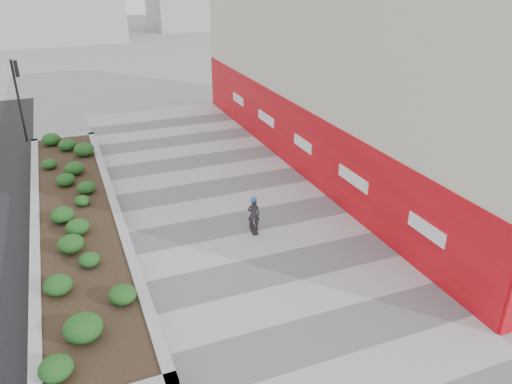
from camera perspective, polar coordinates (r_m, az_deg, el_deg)
ground at (r=14.26m, az=5.48°, el=-12.46°), size 160.00×160.00×0.00m
walkway at (r=16.48m, az=0.73°, el=-6.58°), size 8.00×36.00×0.01m
building at (r=23.09m, az=11.39°, el=12.95°), size 6.04×24.08×8.00m
planter at (r=18.83m, az=-19.85°, el=-2.47°), size 3.00×18.00×0.90m
traffic_signal_near at (r=28.11m, az=-25.55°, el=10.61°), size 0.33×0.28×4.20m
manhole_cover at (r=16.66m, az=2.33°, el=-6.24°), size 0.44×0.44×0.01m
skateboarder at (r=17.23m, az=-0.27°, el=-2.53°), size 0.50×0.75×1.32m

